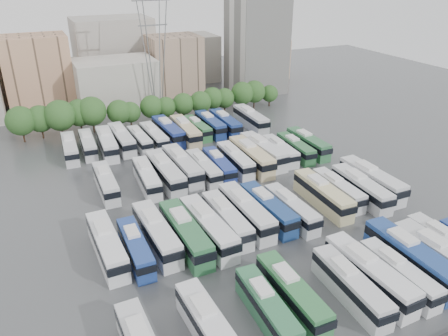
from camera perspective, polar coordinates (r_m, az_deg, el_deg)
name	(u,v)px	position (r m, az deg, el deg)	size (l,w,h in m)	color
ground	(239,204)	(68.82, 1.99, -4.69)	(220.00, 220.00, 0.00)	#424447
tree_line	(143,107)	(102.55, -10.53, 7.86)	(64.84, 7.84, 8.35)	black
city_buildings	(101,67)	(129.29, -15.76, 12.56)	(102.00, 35.00, 20.00)	#9E998E
apartment_tower	(256,45)	(128.57, 4.26, 15.68)	(14.00, 14.00, 26.00)	silver
electricity_pylon	(153,36)	(108.30, -9.20, 16.66)	(9.00, 6.91, 33.83)	slate
bus_r0_s2	(210,328)	(45.63, -1.88, -20.18)	(3.15, 12.18, 3.79)	silver
bus_r0_s4	(267,308)	(48.03, 5.65, -17.69)	(2.87, 11.36, 3.54)	#307048
bus_r0_s5	(292,293)	(49.84, 8.88, -15.83)	(2.64, 11.98, 3.76)	#317240
bus_r0_s7	(351,286)	(52.12, 16.20, -14.55)	(3.15, 12.10, 3.76)	silver
bus_r0_s8	(369,274)	(54.18, 18.47, -12.94)	(3.29, 13.14, 4.10)	silver
bus_r0_s9	(399,273)	(55.80, 21.87, -12.66)	(2.50, 11.25, 3.53)	silver
bus_r0_s10	(411,257)	(58.39, 23.22, -10.63)	(3.05, 13.66, 4.28)	navy
bus_r0_s11	(442,259)	(59.70, 26.59, -10.54)	(3.34, 13.59, 4.24)	silver
bus_r0_s12	(446,244)	(63.31, 27.03, -8.84)	(2.66, 11.56, 3.62)	silver
bus_r1_s0	(107,245)	(58.00, -15.03, -9.68)	(3.19, 12.85, 4.01)	silver
bus_r1_s1	(136,247)	(57.17, -11.48, -10.13)	(2.51, 11.19, 3.51)	navy
bus_r1_s2	(157,233)	(58.85, -8.80, -8.41)	(3.34, 13.15, 4.10)	silver
bus_r1_s3	(185,233)	(58.28, -5.08, -8.48)	(3.17, 13.52, 4.23)	#2D6B40
bus_r1_s4	(208,227)	(59.29, -2.11, -7.74)	(3.62, 13.56, 4.21)	silver
bus_r1_s5	(227,219)	(61.33, 0.36, -6.68)	(2.69, 12.32, 3.87)	silver
bus_r1_s6	(246,211)	(62.90, 2.91, -5.68)	(3.03, 13.28, 4.16)	silver
bus_r1_s7	(268,208)	(64.07, 5.74, -5.28)	(3.21, 12.58, 3.92)	navy
bus_r1_s8	(291,209)	(64.71, 8.76, -5.26)	(2.84, 11.75, 3.67)	silver
bus_r1_s10	(323,194)	(69.02, 12.77, -3.38)	(3.15, 12.92, 4.03)	beige
bus_r1_s11	(338,189)	(71.55, 14.67, -2.73)	(2.75, 11.43, 3.57)	silver
bus_r1_s12	(361,188)	(72.51, 17.46, -2.52)	(3.42, 12.85, 3.99)	silver
bus_r1_s13	(372,180)	(75.54, 18.73, -1.46)	(2.95, 13.41, 4.20)	silver
bus_r2_s1	(106,182)	(73.84, -15.17, -1.83)	(2.69, 11.70, 3.66)	silver
bus_r2_s3	(147,177)	(73.98, -10.05, -1.22)	(3.19, 11.98, 3.72)	silver
bus_r2_s4	(165,172)	(74.67, -7.66, -0.56)	(3.28, 13.60, 4.25)	silver
bus_r2_s5	(182,166)	(76.65, -5.46, 0.27)	(3.25, 13.61, 4.25)	silver
bus_r2_s6	(203,168)	(76.34, -2.70, 0.00)	(2.53, 11.59, 3.64)	silver
bus_r2_s7	(219,165)	(77.42, -0.66, 0.38)	(3.06, 11.48, 3.57)	navy
bus_r2_s8	(235,160)	(79.36, 1.49, 1.09)	(2.98, 12.02, 3.75)	silver
bus_r2_s9	(251,156)	(80.35, 3.59, 1.57)	(3.16, 13.68, 4.28)	beige
bus_r2_s10	(263,151)	(82.91, 5.13, 2.26)	(3.43, 13.54, 4.22)	silver
bus_r2_s11	(280,150)	(84.37, 7.34, 2.30)	(2.86, 11.15, 3.47)	silver
bus_r2_s12	(296,148)	(85.80, 9.34, 2.60)	(2.96, 11.40, 3.55)	#2C6739
bus_r2_s13	(308,143)	(88.11, 10.91, 3.18)	(2.66, 12.17, 3.82)	#2B663C
bus_r3_s0	(70,148)	(89.54, -19.47, 2.46)	(3.05, 11.79, 3.67)	silver
bus_r3_s1	(88,144)	(90.52, -17.35, 2.98)	(2.89, 11.41, 3.55)	silver
bus_r3_s2	(107,143)	(89.35, -15.03, 3.15)	(3.39, 12.98, 4.04)	silver
bus_r3_s3	(122,139)	(90.79, -13.20, 3.72)	(3.11, 12.98, 4.06)	silver
bus_r3_s4	(140,139)	(90.68, -10.94, 3.68)	(2.82, 10.89, 3.39)	silver
bus_r3_s5	(154,137)	(91.18, -9.10, 4.07)	(3.08, 12.01, 3.74)	silver
bus_r3_s6	(168,131)	(93.26, -7.29, 4.80)	(3.47, 13.30, 4.14)	navy
bus_r3_s7	(185,131)	(92.86, -5.06, 4.84)	(3.24, 13.40, 4.18)	#C9B68A
bus_r3_s8	(197,128)	(95.62, -3.50, 5.27)	(2.87, 11.02, 3.43)	#30713E
bus_r3_s9	(210,124)	(97.04, -1.82, 5.74)	(2.75, 12.30, 3.85)	navy
bus_r3_s10	(225,123)	(97.54, 0.17, 5.89)	(2.99, 12.66, 3.96)	navy
bus_r3_s12	(251,119)	(100.26, 3.50, 6.45)	(3.12, 13.30, 4.16)	silver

